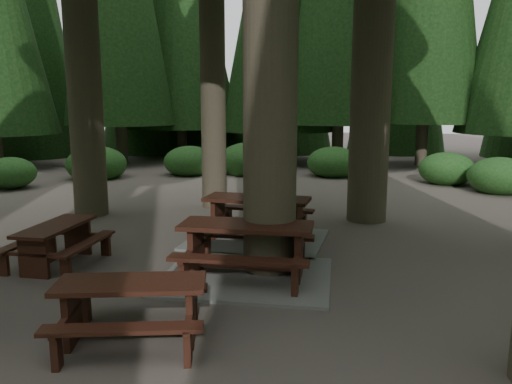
% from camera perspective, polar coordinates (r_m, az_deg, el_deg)
% --- Properties ---
extents(ground, '(80.00, 80.00, 0.00)m').
position_cam_1_polar(ground, '(8.19, -4.30, -9.07)').
color(ground, '#564C45').
rests_on(ground, ground).
extents(picnic_table_a, '(2.66, 2.23, 0.88)m').
position_cam_1_polar(picnic_table_a, '(7.78, -1.09, -7.66)').
color(picnic_table_a, gray).
rests_on(picnic_table_a, ground).
extents(picnic_table_b, '(1.32, 1.63, 0.70)m').
position_cam_1_polar(picnic_table_b, '(9.00, -21.82, -4.94)').
color(picnic_table_b, black).
rests_on(picnic_table_b, ground).
extents(picnic_table_c, '(2.72, 2.30, 0.88)m').
position_cam_1_polar(picnic_table_c, '(9.84, 0.12, -3.85)').
color(picnic_table_c, gray).
rests_on(picnic_table_c, ground).
extents(picnic_table_e, '(1.95, 1.72, 0.72)m').
position_cam_1_polar(picnic_table_e, '(5.93, -14.05, -12.09)').
color(picnic_table_e, black).
rests_on(picnic_table_e, ground).
extents(shrub_ring, '(23.86, 24.64, 1.49)m').
position_cam_1_polar(shrub_ring, '(8.62, 1.55, -5.28)').
color(shrub_ring, '#1B501C').
rests_on(shrub_ring, ground).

